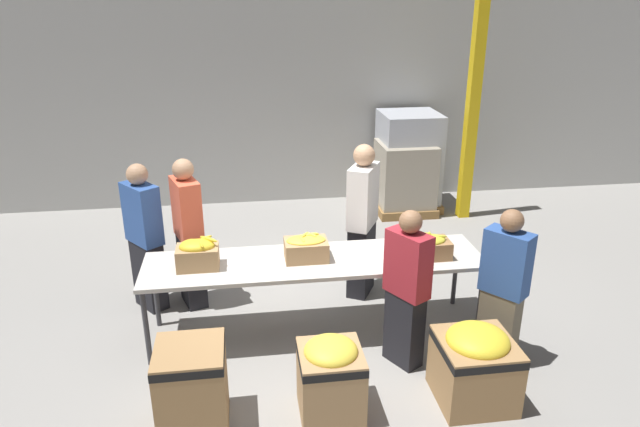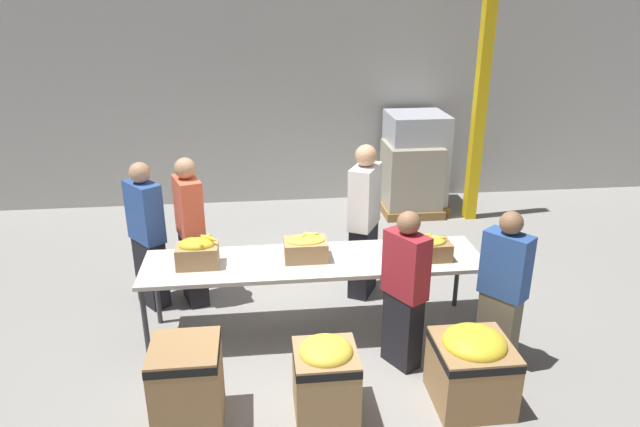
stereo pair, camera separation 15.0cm
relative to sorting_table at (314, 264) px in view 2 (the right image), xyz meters
name	(u,v)px [view 2 (the right image)]	position (x,y,z in m)	size (l,w,h in m)	color
ground_plane	(315,331)	(0.00, 0.00, -0.77)	(30.00, 30.00, 0.00)	gray
wall_back	(287,79)	(0.00, 4.05, 1.23)	(16.00, 0.08, 4.00)	#B7B7B2
sorting_table	(314,264)	(0.00, 0.00, 0.00)	(3.33, 0.80, 0.82)	beige
banana_box_0	(197,252)	(-1.12, -0.01, 0.19)	(0.40, 0.27, 0.30)	tan
banana_box_1	(306,247)	(-0.08, 0.03, 0.17)	(0.42, 0.30, 0.26)	tan
banana_box_2	(426,247)	(1.09, -0.10, 0.16)	(0.46, 0.28, 0.26)	olive
volunteer_0	(191,233)	(-1.27, 0.77, 0.06)	(0.36, 0.50, 1.67)	black
volunteer_1	(503,291)	(1.63, -0.72, -0.01)	(0.42, 0.45, 1.53)	#6B604C
volunteer_2	(364,222)	(0.63, 0.75, 0.11)	(0.43, 0.53, 1.76)	black
volunteer_3	(147,236)	(-1.73, 0.76, 0.05)	(0.45, 0.48, 1.64)	black
volunteer_4	(405,291)	(0.75, -0.63, -0.01)	(0.38, 0.46, 1.53)	black
donation_bin_0	(187,383)	(-1.14, -1.23, -0.38)	(0.54, 0.54, 0.73)	#A37A4C
donation_bin_1	(326,375)	(-0.04, -1.23, -0.40)	(0.51, 0.51, 0.69)	tan
donation_bin_2	(472,365)	(1.19, -1.23, -0.40)	(0.62, 0.62, 0.69)	#A37A4C
support_pillar	(482,87)	(2.71, 2.90, 1.23)	(0.16, 0.16, 4.00)	yellow
pallet_stack_0	(411,179)	(1.86, 3.27, -0.23)	(0.90, 0.90, 1.10)	olive
pallet_stack_1	(415,162)	(1.95, 3.45, -0.01)	(0.97, 0.97, 1.53)	olive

